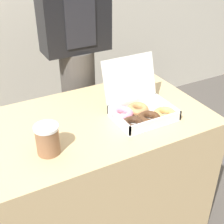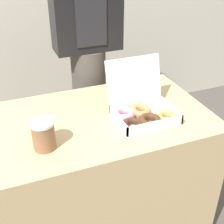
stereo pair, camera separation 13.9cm
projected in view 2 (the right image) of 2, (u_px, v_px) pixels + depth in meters
The scene contains 5 objects.
ground_plane at pixel (98, 224), 1.85m from camera, with size 14.00×14.00×0.00m, color #4C4742.
table at pixel (96, 177), 1.66m from camera, with size 1.11×0.65×0.75m.
donut_box at pixel (142, 112), 1.44m from camera, with size 0.30×0.29×0.25m.
coffee_cup at pixel (43, 135), 1.24m from camera, with size 0.10×0.10×0.13m.
person_customer at pixel (87, 39), 1.80m from camera, with size 0.38×0.23×1.72m.
Camera 2 is at (-0.38, -1.19, 1.53)m, focal length 50.00 mm.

